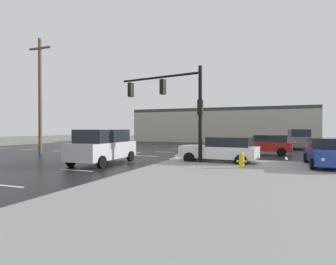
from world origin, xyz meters
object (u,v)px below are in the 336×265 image
(suv_grey, at_px, (299,138))
(sedan_blue, at_px, (328,152))
(sedan_white, at_px, (222,150))
(sedan_red, at_px, (264,144))
(suv_silver, at_px, (103,146))
(utility_pole_mid, at_px, (40,94))
(traffic_signal_mast, at_px, (176,99))
(fire_hydrant, at_px, (242,160))

(suv_grey, relative_size, sedan_blue, 1.09)
(sedan_blue, xyz_separation_m, sedan_white, (-5.58, 0.05, 0.00))
(sedan_red, xyz_separation_m, suv_silver, (-8.66, -9.71, 0.24))
(sedan_red, relative_size, sedan_blue, 1.02)
(suv_grey, height_order, utility_pole_mid, utility_pole_mid)
(traffic_signal_mast, xyz_separation_m, fire_hydrant, (4.17, -1.94, -3.42))
(fire_hydrant, bearing_deg, utility_pole_mid, 167.70)
(sedan_blue, height_order, utility_pole_mid, utility_pole_mid)
(suv_silver, height_order, utility_pole_mid, utility_pole_mid)
(sedan_red, distance_m, sedan_white, 7.31)
(suv_grey, xyz_separation_m, utility_pole_mid, (-20.61, -14.47, 3.93))
(traffic_signal_mast, distance_m, suv_silver, 5.23)
(traffic_signal_mast, relative_size, suv_grey, 1.18)
(traffic_signal_mast, distance_m, utility_pole_mid, 12.76)
(traffic_signal_mast, height_order, sedan_blue, traffic_signal_mast)
(sedan_white, relative_size, utility_pole_mid, 0.49)
(sedan_red, bearing_deg, traffic_signal_mast, 60.95)
(traffic_signal_mast, height_order, fire_hydrant, traffic_signal_mast)
(traffic_signal_mast, bearing_deg, suv_grey, -105.58)
(traffic_signal_mast, xyz_separation_m, suv_grey, (8.01, 16.18, -2.87))
(sedan_blue, bearing_deg, traffic_signal_mast, -87.17)
(sedan_red, height_order, sedan_white, same)
(sedan_red, relative_size, utility_pole_mid, 0.48)
(suv_grey, bearing_deg, sedan_white, -22.46)
(fire_hydrant, distance_m, sedan_white, 2.86)
(traffic_signal_mast, relative_size, sedan_white, 1.25)
(sedan_blue, bearing_deg, suv_silver, -77.83)
(sedan_blue, distance_m, suv_silver, 12.38)
(fire_hydrant, bearing_deg, sedan_red, 85.68)
(sedan_red, bearing_deg, sedan_white, 76.93)
(suv_silver, bearing_deg, suv_grey, -33.82)
(sedan_white, xyz_separation_m, suv_silver, (-6.51, -2.72, 0.24))
(sedan_red, xyz_separation_m, suv_grey, (3.12, 8.69, 0.24))
(utility_pole_mid, bearing_deg, fire_hydrant, -12.30)
(fire_hydrant, xyz_separation_m, suv_silver, (-7.95, -0.27, 0.55))
(sedan_white, bearing_deg, sedan_red, -100.91)
(sedan_red, bearing_deg, suv_silver, 52.33)
(sedan_blue, bearing_deg, fire_hydrant, -60.23)
(suv_grey, relative_size, suv_silver, 1.01)
(suv_grey, distance_m, suv_silver, 21.85)
(sedan_red, height_order, suv_grey, suv_grey)
(sedan_red, distance_m, utility_pole_mid, 18.88)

